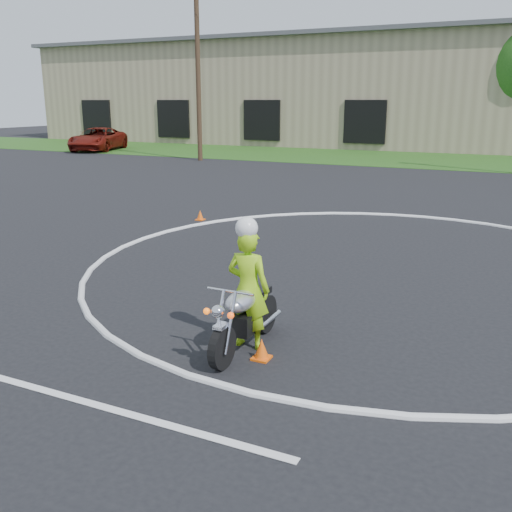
% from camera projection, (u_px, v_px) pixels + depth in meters
% --- Properties ---
extents(ground, '(120.00, 120.00, 0.00)m').
position_uv_depth(ground, '(329.00, 314.00, 9.52)').
color(ground, black).
rests_on(ground, ground).
extents(grass_strip, '(120.00, 10.00, 0.02)m').
position_uv_depth(grass_strip, '(476.00, 162.00, 33.05)').
color(grass_strip, '#1E4714').
rests_on(grass_strip, ground).
extents(course_markings, '(19.05, 19.05, 0.12)m').
position_uv_depth(course_markings, '(488.00, 264.00, 12.42)').
color(course_markings, silver).
rests_on(course_markings, ground).
extents(primary_motorcycle, '(0.69, 1.97, 1.04)m').
position_uv_depth(primary_motorcycle, '(244.00, 317.00, 8.03)').
color(primary_motorcycle, black).
rests_on(primary_motorcycle, ground).
extents(rider_primary_grp, '(0.64, 0.42, 1.92)m').
position_uv_depth(rider_primary_grp, '(248.00, 285.00, 8.04)').
color(rider_primary_grp, '#98D816').
rests_on(rider_primary_grp, ground).
extents(pickup_grp, '(4.30, 6.27, 1.59)m').
position_uv_depth(pickup_grp, '(98.00, 139.00, 40.59)').
color(pickup_grp, '#64130B').
rests_on(pickup_grp, ground).
extents(warehouse, '(41.00, 17.00, 8.30)m').
position_uv_depth(warehouse, '(279.00, 92.00, 50.72)').
color(warehouse, tan).
rests_on(warehouse, ground).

